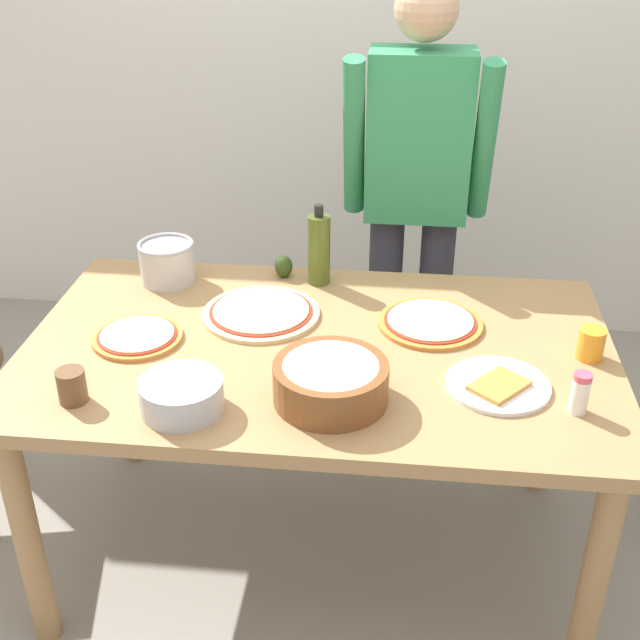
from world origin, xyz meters
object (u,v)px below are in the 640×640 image
plate_with_slice (498,385)px  olive_oil_bottle (319,249)px  steel_pot (167,262)px  pizza_raw_on_board (261,313)px  person_cook (416,190)px  dining_table (318,373)px  cup_small_brown (72,386)px  salt_shaker (580,393)px  pizza_second_cooked (430,322)px  popcorn_bowl (331,378)px  pizza_cooked_on_tray (137,337)px  cup_orange (591,344)px  avocado (284,266)px  mixing_bowl_steel (182,395)px

plate_with_slice → olive_oil_bottle: bearing=133.3°
olive_oil_bottle → steel_pot: olive_oil_bottle is taller
pizza_raw_on_board → olive_oil_bottle: size_ratio=1.33×
person_cook → olive_oil_bottle: bearing=-127.7°
dining_table → plate_with_slice: bearing=-18.6°
cup_small_brown → salt_shaker: 1.21m
pizza_second_cooked → popcorn_bowl: 0.47m
pizza_second_cooked → steel_pot: bearing=166.4°
pizza_cooked_on_tray → cup_small_brown: cup_small_brown is taller
cup_small_brown → steel_pot: bearing=85.8°
popcorn_bowl → cup_orange: popcorn_bowl is taller
cup_orange → salt_shaker: salt_shaker is taller
plate_with_slice → cup_orange: (0.25, 0.17, 0.03)m
salt_shaker → avocado: (-0.80, 0.65, -0.02)m
mixing_bowl_steel → olive_oil_bottle: size_ratio=0.78×
avocado → salt_shaker: bearing=-39.0°
plate_with_slice → steel_pot: steel_pot is taller
dining_table → plate_with_slice: (0.47, -0.16, 0.10)m
mixing_bowl_steel → cup_small_brown: size_ratio=2.35×
dining_table → popcorn_bowl: (0.06, -0.26, 0.15)m
pizza_raw_on_board → cup_small_brown: (-0.38, -0.48, 0.03)m
plate_with_slice → cup_small_brown: size_ratio=3.06×
pizza_raw_on_board → cup_orange: bearing=-8.5°
olive_oil_bottle → steel_pot: 0.47m
cup_small_brown → avocado: 0.84m
popcorn_bowl → cup_orange: bearing=22.2°
person_cook → pizza_cooked_on_tray: (-0.74, -0.78, -0.17)m
pizza_raw_on_board → avocado: avocado is taller
person_cook → popcorn_bowl: (-0.19, -1.01, -0.12)m
steel_pot → salt_shaker: size_ratio=1.64×
plate_with_slice → olive_oil_bottle: size_ratio=1.02×
popcorn_bowl → plate_with_slice: bearing=13.4°
pizza_second_cooked → plate_with_slice: size_ratio=1.14×
popcorn_bowl → cup_small_brown: size_ratio=3.29×
pizza_raw_on_board → cup_small_brown: cup_small_brown is taller
plate_with_slice → salt_shaker: (0.18, -0.08, 0.04)m
dining_table → olive_oil_bottle: olive_oil_bottle is taller
olive_oil_bottle → cup_orange: 0.85m
person_cook → cup_small_brown: bearing=-126.7°
popcorn_bowl → cup_small_brown: 0.62m
cup_small_brown → person_cook: bearing=53.3°
plate_with_slice → salt_shaker: size_ratio=2.45×
person_cook → avocado: size_ratio=23.14×
dining_table → pizza_second_cooked: pizza_second_cooked is taller
pizza_raw_on_board → mixing_bowl_steel: (-0.11, -0.48, 0.03)m
dining_table → mixing_bowl_steel: bearing=-130.8°
dining_table → pizza_cooked_on_tray: pizza_cooked_on_tray is taller
pizza_raw_on_board → mixing_bowl_steel: 0.49m
plate_with_slice → cup_small_brown: (-1.03, -0.17, 0.03)m
avocado → mixing_bowl_steel: bearing=-100.1°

